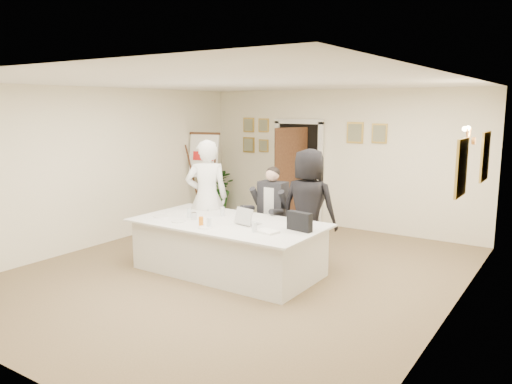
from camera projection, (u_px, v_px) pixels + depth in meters
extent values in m
plane|color=brown|center=(239.00, 272.00, 7.53)|extent=(7.00, 7.00, 0.00)
cube|color=white|center=(238.00, 83.00, 7.05)|extent=(6.00, 7.00, 0.02)
cube|color=white|center=(338.00, 159.00, 10.16)|extent=(6.00, 0.10, 2.80)
cube|color=white|center=(9.00, 229.00, 4.41)|extent=(6.00, 0.10, 2.80)
cube|color=white|center=(102.00, 167.00, 8.92)|extent=(0.10, 7.00, 2.80)
cube|color=white|center=(454.00, 202.00, 5.65)|extent=(0.10, 7.00, 2.80)
cube|color=black|center=(299.00, 173.00, 10.69)|extent=(0.92, 0.06, 2.10)
cube|color=white|center=(277.00, 172.00, 10.95)|extent=(0.10, 0.06, 2.20)
cube|color=white|center=(320.00, 175.00, 10.38)|extent=(0.10, 0.06, 2.20)
cube|color=black|center=(291.00, 177.00, 10.32)|extent=(0.33, 0.81, 2.02)
cube|color=silver|center=(228.00, 248.00, 7.49)|extent=(2.67, 1.34, 0.75)
cube|color=silver|center=(228.00, 223.00, 7.42)|extent=(2.85, 1.52, 0.03)
cube|color=white|center=(203.00, 156.00, 10.67)|extent=(0.68, 0.36, 0.92)
imported|color=white|center=(207.00, 197.00, 8.32)|extent=(0.83, 0.81, 1.93)
imported|color=black|center=(308.00, 207.00, 7.74)|extent=(0.94, 0.64, 1.84)
imported|color=#1F521B|center=(215.00, 187.00, 11.40)|extent=(1.21, 1.07, 1.27)
cube|color=black|center=(300.00, 221.00, 6.86)|extent=(0.39, 0.16, 0.26)
cube|color=white|center=(267.00, 231.00, 6.78)|extent=(0.33, 0.27, 0.03)
cylinder|color=white|center=(161.00, 216.00, 7.74)|extent=(0.26, 0.26, 0.01)
cylinder|color=white|center=(178.00, 221.00, 7.41)|extent=(0.25, 0.25, 0.01)
cylinder|color=white|center=(205.00, 227.00, 7.04)|extent=(0.24, 0.24, 0.01)
cylinder|color=silver|center=(189.00, 213.00, 7.68)|extent=(0.08, 0.08, 0.14)
cylinder|color=silver|center=(209.00, 223.00, 7.06)|extent=(0.08, 0.08, 0.14)
cylinder|color=silver|center=(254.00, 227.00, 6.80)|extent=(0.07, 0.07, 0.14)
cylinder|color=silver|center=(223.00, 212.00, 7.79)|extent=(0.08, 0.08, 0.14)
cylinder|color=orange|center=(201.00, 221.00, 7.17)|extent=(0.07, 0.07, 0.13)
cylinder|color=silver|center=(194.00, 216.00, 7.55)|extent=(0.11, 0.11, 0.11)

